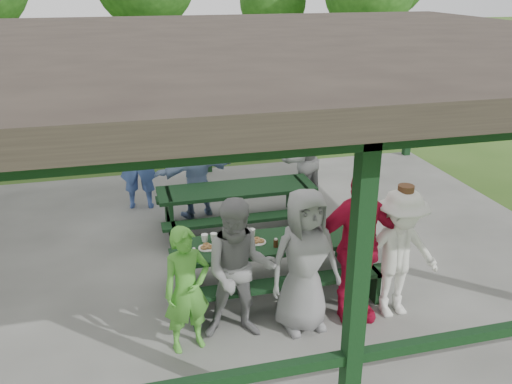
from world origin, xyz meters
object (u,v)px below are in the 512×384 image
object	(u,v)px
farm_trailer	(126,111)
picnic_table_far	(237,203)
contestant_grey_mid	(304,261)
contestant_white_fedora	(399,254)
spectator_grey	(301,159)
pickup_truck	(219,92)
spectator_blue	(137,159)
contestant_red	(357,246)
contestant_green	(187,290)
picnic_table_near	(276,258)
spectator_lblue	(196,174)
contestant_grey_left	(239,270)

from	to	relation	value
farm_trailer	picnic_table_far	bearing A→B (deg)	-72.17
contestant_grey_mid	contestant_white_fedora	xyz separation A→B (m)	(1.21, -0.03, -0.05)
spectator_grey	pickup_truck	bearing A→B (deg)	-111.93
spectator_blue	contestant_red	bearing A→B (deg)	129.06
contestant_grey_mid	contestant_green	bearing A→B (deg)	176.03
pickup_truck	picnic_table_far	bearing A→B (deg)	179.98
contestant_green	farm_trailer	size ratio (longest dim) A/B	0.37
picnic_table_near	picnic_table_far	world-z (taller)	same
contestant_white_fedora	spectator_blue	distance (m)	5.16
spectator_lblue	picnic_table_near	bearing A→B (deg)	88.33
pickup_truck	contestant_green	bearing A→B (deg)	176.31
contestant_green	spectator_blue	size ratio (longest dim) A/B	0.81
contestant_grey_left	farm_trailer	bearing A→B (deg)	105.81
picnic_table_far	contestant_white_fedora	distance (m)	3.24
picnic_table_near	contestant_white_fedora	bearing A→B (deg)	-34.86
picnic_table_near	contestant_green	size ratio (longest dim) A/B	1.81
picnic_table_near	spectator_grey	world-z (taller)	spectator_grey
contestant_green	contestant_grey_mid	distance (m)	1.40
spectator_grey	picnic_table_far	bearing A→B (deg)	6.75
spectator_lblue	pickup_truck	xyz separation A→B (m)	(1.86, 7.81, -0.17)
contestant_green	farm_trailer	world-z (taller)	contestant_green
spectator_lblue	spectator_grey	world-z (taller)	spectator_grey
spectator_lblue	pickup_truck	distance (m)	8.03
contestant_grey_left	spectator_lblue	xyz separation A→B (m)	(0.04, 3.60, -0.09)
picnic_table_near	contestant_green	xyz separation A→B (m)	(-1.30, -0.93, 0.28)
contestant_grey_left	contestant_green	bearing A→B (deg)	-163.09
picnic_table_near	spectator_grey	distance (m)	3.08
contestant_green	contestant_grey_mid	bearing A→B (deg)	-11.15
picnic_table_far	farm_trailer	distance (m)	6.92
pickup_truck	spectator_blue	bearing A→B (deg)	167.16
contestant_white_fedora	pickup_truck	distance (m)	11.47
pickup_truck	spectator_lblue	bearing A→B (deg)	175.27
contestant_red	farm_trailer	distance (m)	9.88
picnic_table_far	spectator_grey	xyz separation A→B (m)	(1.38, 0.77, 0.40)
picnic_table_near	contestant_red	distance (m)	1.24
picnic_table_far	spectator_grey	bearing A→B (deg)	29.20
picnic_table_far	contestant_grey_mid	size ratio (longest dim) A/B	1.45
contestant_grey_left	spectator_blue	size ratio (longest dim) A/B	0.94
contestant_green	contestant_red	bearing A→B (deg)	-10.76
picnic_table_far	contestant_grey_left	size ratio (longest dim) A/B	1.49
picnic_table_far	contestant_grey_left	bearing A→B (deg)	-101.78
picnic_table_far	pickup_truck	distance (m)	8.66
contestant_grey_mid	spectator_grey	world-z (taller)	contestant_grey_mid
contestant_red	picnic_table_far	bearing A→B (deg)	107.31
contestant_white_fedora	pickup_truck	bearing A→B (deg)	87.56
picnic_table_near	spectator_grey	xyz separation A→B (m)	(1.29, 2.77, 0.40)
contestant_green	contestant_white_fedora	bearing A→B (deg)	-12.88
contestant_grey_mid	contestant_grey_left	bearing A→B (deg)	172.27
contestant_green	contestant_grey_left	xyz separation A→B (m)	(0.62, 0.08, 0.12)
pickup_truck	contestant_white_fedora	bearing A→B (deg)	-170.94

